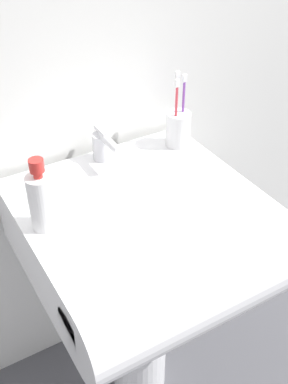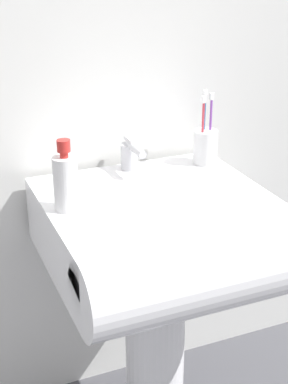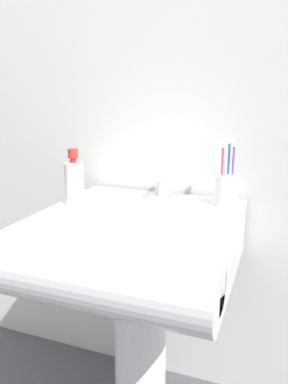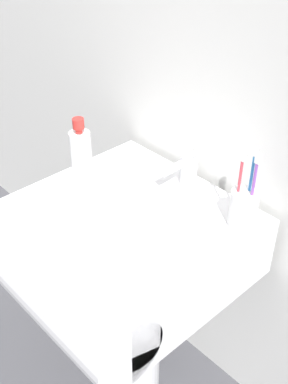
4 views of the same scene
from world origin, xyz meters
TOP-DOWN VIEW (x-y plane):
  - wall_back at (0.00, 0.30)m, footprint 5.00×0.05m
  - sink_pedestal at (0.00, 0.00)m, footprint 0.17×0.17m
  - sink_basin at (0.00, -0.07)m, footprint 0.56×0.59m
  - faucet at (0.01, 0.20)m, footprint 0.05×0.13m
  - toothbrush_cup at (0.23, 0.17)m, footprint 0.07×0.07m
  - soap_bottle at (-0.23, 0.02)m, footprint 0.06×0.06m

SIDE VIEW (x-z plane):
  - sink_pedestal at x=0.00m, z-range 0.00..0.58m
  - sink_basin at x=0.00m, z-range 0.58..0.76m
  - faucet at x=0.01m, z-range 0.76..0.85m
  - toothbrush_cup at x=0.23m, z-range 0.71..0.92m
  - soap_bottle at x=-0.23m, z-range 0.74..0.92m
  - wall_back at x=0.00m, z-range 0.00..2.40m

